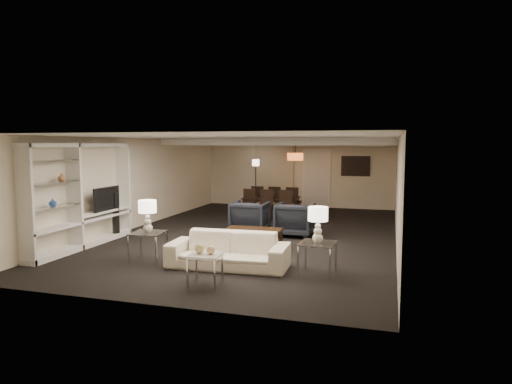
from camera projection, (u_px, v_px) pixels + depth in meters
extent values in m
plane|color=black|center=(256.00, 234.00, 11.90)|extent=(11.00, 11.00, 0.00)
cube|color=silver|center=(256.00, 138.00, 11.64)|extent=(7.00, 11.00, 0.02)
cube|color=beige|center=(298.00, 173.00, 17.01)|extent=(7.00, 0.02, 2.50)
cube|color=beige|center=(146.00, 220.00, 6.53)|extent=(7.00, 0.02, 2.50)
cube|color=beige|center=(136.00, 183.00, 12.77)|extent=(0.02, 11.00, 2.50)
cube|color=beige|center=(398.00, 190.00, 10.77)|extent=(0.02, 11.00, 2.50)
cube|color=silver|center=(286.00, 142.00, 14.99)|extent=(7.00, 4.00, 0.20)
cube|color=beige|center=(274.00, 174.00, 17.20)|extent=(1.50, 0.12, 2.40)
cube|color=silver|center=(317.00, 179.00, 16.80)|extent=(0.90, 0.05, 2.10)
cube|color=#142D38|center=(356.00, 166.00, 16.34)|extent=(0.95, 0.04, 0.65)
cylinder|color=#D8591E|center=(295.00, 157.00, 14.95)|extent=(0.52, 0.52, 0.24)
imported|color=beige|center=(228.00, 250.00, 8.63)|extent=(2.31, 0.99, 0.66)
imported|color=black|center=(250.00, 217.00, 11.94)|extent=(0.92, 0.95, 0.85)
imported|color=black|center=(295.00, 219.00, 11.60)|extent=(0.92, 0.94, 0.85)
sphere|color=#D2B76F|center=(200.00, 248.00, 7.59)|extent=(0.17, 0.17, 0.17)
sphere|color=#DDAF75|center=(211.00, 250.00, 7.53)|extent=(0.15, 0.15, 0.15)
imported|color=black|center=(103.00, 199.00, 10.94)|extent=(0.98, 0.13, 0.56)
imported|color=#274FAB|center=(53.00, 202.00, 9.36)|extent=(0.16, 0.16, 0.17)
imported|color=#C07840|center=(62.00, 177.00, 9.59)|extent=(0.16, 0.16, 0.17)
cube|color=black|center=(116.00, 215.00, 11.33)|extent=(0.16, 0.16, 1.14)
imported|color=black|center=(271.00, 207.00, 14.57)|extent=(1.90, 1.19, 0.63)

